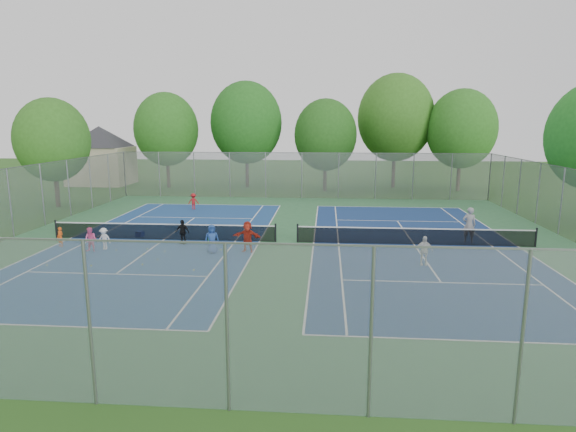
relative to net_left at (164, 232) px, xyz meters
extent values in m
plane|color=#29571B|center=(7.00, 0.00, -0.46)|extent=(120.00, 120.00, 0.00)
cube|color=#326A3F|center=(7.00, 0.00, -0.45)|extent=(32.00, 32.00, 0.01)
cube|color=navy|center=(0.00, 0.00, -0.44)|extent=(10.97, 23.77, 0.01)
cube|color=navy|center=(14.00, 0.00, -0.44)|extent=(10.97, 23.77, 0.01)
cube|color=black|center=(0.00, 0.00, 0.00)|extent=(12.87, 0.10, 0.91)
cube|color=black|center=(14.00, 0.00, 0.00)|extent=(12.87, 0.10, 0.91)
cube|color=gray|center=(7.00, 16.00, 1.54)|extent=(32.00, 0.10, 4.00)
cube|color=gray|center=(7.00, -16.00, 1.54)|extent=(32.00, 0.10, 4.00)
cube|color=gray|center=(-9.00, 0.00, 1.54)|extent=(0.10, 32.00, 4.00)
cube|color=#B7A88C|center=(-15.00, 24.00, 1.54)|extent=(6.00, 5.00, 4.00)
pyramid|color=#2D2D33|center=(-15.00, 24.00, 5.74)|extent=(11.03, 11.03, 2.20)
cylinder|color=#443326|center=(-7.00, 22.00, 1.29)|extent=(0.36, 0.36, 3.50)
ellipsoid|color=#27611C|center=(-7.00, 22.00, 5.45)|extent=(6.40, 6.40, 7.36)
cylinder|color=#443326|center=(1.00, 23.00, 1.47)|extent=(0.36, 0.36, 3.85)
ellipsoid|color=#205C1A|center=(1.00, 23.00, 6.10)|extent=(7.20, 7.20, 8.28)
cylinder|color=#443326|center=(9.00, 21.00, 1.12)|extent=(0.36, 0.36, 3.15)
ellipsoid|color=#225518|center=(9.00, 21.00, 4.95)|extent=(6.00, 6.00, 6.90)
cylinder|color=#443326|center=(16.00, 24.00, 1.65)|extent=(0.36, 0.36, 4.20)
ellipsoid|color=#31651D|center=(16.00, 24.00, 6.59)|extent=(7.60, 7.60, 8.74)
cylinder|color=#443326|center=(22.00, 22.00, 1.29)|extent=(0.36, 0.36, 3.50)
ellipsoid|color=#2A641D|center=(22.00, 22.00, 5.52)|extent=(6.60, 6.60, 7.59)
cylinder|color=#443326|center=(-12.00, 10.00, 1.12)|extent=(0.36, 0.36, 3.15)
ellipsoid|color=#2D621C|center=(-12.00, 10.00, 4.79)|extent=(5.60, 5.60, 6.44)
cube|color=blue|center=(-1.66, 0.63, -0.29)|extent=(0.45, 0.45, 0.33)
cube|color=green|center=(2.86, -0.72, -0.21)|extent=(0.32, 0.32, 0.48)
imported|color=#EF5716|center=(-5.01, -1.98, 0.08)|extent=(0.46, 0.38, 1.08)
imported|color=pink|center=(-2.89, -2.80, 0.18)|extent=(0.65, 0.53, 1.28)
imported|color=silver|center=(-2.40, -2.35, 0.13)|extent=(0.81, 0.54, 1.17)
imported|color=black|center=(1.36, -0.88, 0.23)|extent=(0.86, 0.52, 1.37)
imported|color=navy|center=(3.41, -2.59, 0.29)|extent=(0.85, 0.69, 1.50)
imported|color=#A72717|center=(5.17, -2.19, 0.35)|extent=(1.56, 0.75, 1.61)
imported|color=#A8181C|center=(-0.98, 9.72, 0.17)|extent=(0.85, 0.54, 1.25)
imported|color=gray|center=(17.09, 0.79, 0.54)|extent=(0.76, 0.53, 1.99)
imported|color=silver|center=(13.75, -3.85, 0.24)|extent=(0.82, 0.35, 1.40)
sphere|color=#E9EF37|center=(-3.73, -5.44, -0.42)|extent=(0.07, 0.07, 0.07)
sphere|color=#B0D732|center=(-0.16, -2.21, -0.42)|extent=(0.07, 0.07, 0.07)
sphere|color=gold|center=(0.67, -5.00, -0.42)|extent=(0.07, 0.07, 0.07)
sphere|color=#EFF238|center=(3.28, -5.62, -0.42)|extent=(0.07, 0.07, 0.07)
sphere|color=#C5D531|center=(0.05, -3.23, -0.42)|extent=(0.07, 0.07, 0.07)
sphere|color=#C3DC33|center=(1.06, -4.08, -0.42)|extent=(0.07, 0.07, 0.07)
sphere|color=#BBD631|center=(3.27, -1.13, -0.42)|extent=(0.07, 0.07, 0.07)
sphere|color=#AFC82E|center=(-1.68, -2.54, -0.42)|extent=(0.07, 0.07, 0.07)
sphere|color=#F2F338|center=(3.04, -1.12, -0.42)|extent=(0.07, 0.07, 0.07)
sphere|color=#DBF037|center=(-1.65, -5.35, -0.42)|extent=(0.07, 0.07, 0.07)
sphere|color=#CEED37|center=(0.92, -2.60, -0.42)|extent=(0.07, 0.07, 0.07)
sphere|color=yellow|center=(3.75, -2.09, -0.42)|extent=(0.07, 0.07, 0.07)
camera|label=1|loc=(9.18, -25.96, 6.10)|focal=30.00mm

